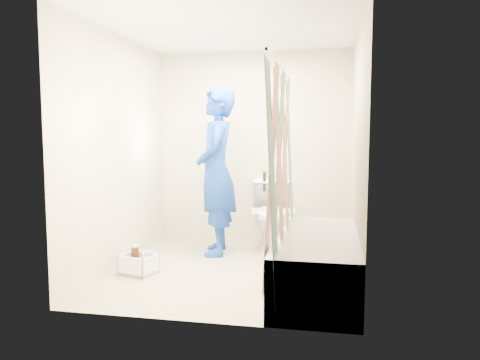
% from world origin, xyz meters
% --- Properties ---
extents(floor, '(2.60, 2.60, 0.00)m').
position_xyz_m(floor, '(0.00, 0.00, 0.00)').
color(floor, tan).
rests_on(floor, ground).
extents(ceiling, '(2.40, 2.60, 0.02)m').
position_xyz_m(ceiling, '(0.00, 0.00, 2.40)').
color(ceiling, silver).
rests_on(ceiling, wall_back).
extents(wall_back, '(2.40, 0.02, 2.40)m').
position_xyz_m(wall_back, '(0.00, 1.30, 1.20)').
color(wall_back, beige).
rests_on(wall_back, ground).
extents(wall_front, '(2.40, 0.02, 2.40)m').
position_xyz_m(wall_front, '(0.00, -1.30, 1.20)').
color(wall_front, beige).
rests_on(wall_front, ground).
extents(wall_left, '(0.02, 2.60, 2.40)m').
position_xyz_m(wall_left, '(-1.20, 0.00, 1.20)').
color(wall_left, beige).
rests_on(wall_left, ground).
extents(wall_right, '(0.02, 2.60, 2.40)m').
position_xyz_m(wall_right, '(1.20, 0.00, 1.20)').
color(wall_right, beige).
rests_on(wall_right, ground).
extents(bathtub, '(0.70, 1.75, 0.50)m').
position_xyz_m(bathtub, '(0.85, -0.43, 0.27)').
color(bathtub, white).
rests_on(bathtub, ground).
extents(curtain_rod, '(0.02, 1.90, 0.02)m').
position_xyz_m(curtain_rod, '(0.52, -0.43, 1.95)').
color(curtain_rod, silver).
rests_on(curtain_rod, wall_back).
extents(shower_curtain, '(0.06, 1.75, 1.80)m').
position_xyz_m(shower_curtain, '(0.52, -0.43, 1.02)').
color(shower_curtain, white).
rests_on(shower_curtain, curtain_rod).
extents(toilet, '(0.60, 0.88, 0.83)m').
position_xyz_m(toilet, '(0.28, 0.98, 0.41)').
color(toilet, silver).
rests_on(toilet, ground).
extents(tank_lid, '(0.54, 0.31, 0.04)m').
position_xyz_m(tank_lid, '(0.30, 0.85, 0.49)').
color(tank_lid, white).
rests_on(tank_lid, toilet).
extents(tank_internals, '(0.20, 0.08, 0.27)m').
position_xyz_m(tank_internals, '(0.19, 1.19, 0.82)').
color(tank_internals, black).
rests_on(tank_internals, toilet).
extents(plumber, '(0.59, 0.78, 1.91)m').
position_xyz_m(plumber, '(-0.33, 0.66, 0.95)').
color(plumber, '#1037A6').
rests_on(plumber, ground).
extents(cleaning_caddy, '(0.38, 0.34, 0.25)m').
position_xyz_m(cleaning_caddy, '(-0.89, -0.27, 0.09)').
color(cleaning_caddy, white).
rests_on(cleaning_caddy, ground).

